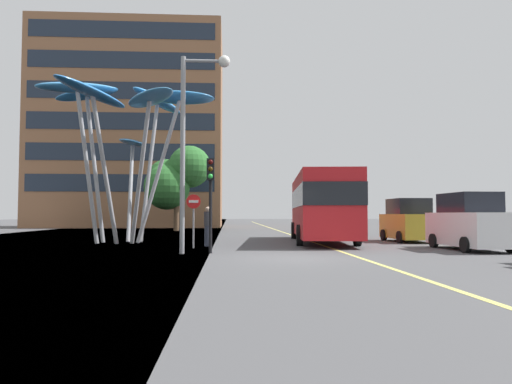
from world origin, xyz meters
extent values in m
cube|color=#4C4C4F|center=(0.00, 0.00, -0.05)|extent=(120.00, 240.00, 0.10)
cube|color=#E0D666|center=(2.09, 0.00, 0.00)|extent=(0.16, 144.00, 0.01)
cube|color=red|center=(2.56, 8.58, 1.85)|extent=(3.58, 10.75, 3.01)
cube|color=black|center=(2.56, 8.58, 2.27)|extent=(3.61, 10.85, 0.96)
cube|color=yellow|center=(3.05, 13.77, 3.06)|extent=(1.43, 0.23, 0.36)
cube|color=#B2B2B7|center=(2.56, 8.58, 3.48)|extent=(2.28, 3.86, 0.24)
cylinder|color=black|center=(4.16, 11.71, 0.48)|extent=(0.37, 0.98, 0.96)
cylinder|color=black|center=(1.58, 11.95, 0.48)|extent=(0.37, 0.98, 0.96)
cylinder|color=black|center=(3.57, 5.57, 0.48)|extent=(0.37, 0.98, 0.96)
cylinder|color=black|center=(0.99, 5.81, 0.48)|extent=(0.37, 0.98, 0.96)
cylinder|color=#9EA0A5|center=(-5.74, 8.60, 3.71)|extent=(2.25, 0.30, 7.47)
ellipsoid|color=#388EDB|center=(-4.72, 8.64, 7.41)|extent=(3.56, 1.77, 0.66)
cylinder|color=#9EA0A5|center=(-6.49, 10.04, 3.85)|extent=(0.90, 1.45, 7.73)
ellipsoid|color=#388EDB|center=(-6.17, 10.63, 7.70)|extent=(3.16, 4.15, 1.31)
cylinder|color=#9EA0A5|center=(-7.54, 10.33, 2.75)|extent=(0.56, 2.70, 5.59)
ellipsoid|color=#4299E0|center=(-7.70, 11.58, 5.51)|extent=(1.92, 3.14, 0.77)
cylinder|color=#9EA0A5|center=(-9.07, 8.97, 3.82)|extent=(1.27, 0.50, 7.66)
ellipsoid|color=#388EDB|center=(-9.59, 9.09, 7.64)|extent=(3.69, 1.97, 0.86)
cylinder|color=#9EA0A5|center=(-9.16, 7.94, 3.80)|extent=(1.24, 0.57, 7.63)
ellipsoid|color=#4299E0|center=(-9.65, 7.78, 7.61)|extent=(3.99, 2.27, 0.68)
cylinder|color=#9EA0A5|center=(-8.06, 7.02, 3.49)|extent=(1.09, 1.88, 7.03)
ellipsoid|color=#2D7FD1|center=(-8.47, 6.20, 6.98)|extent=(3.07, 4.45, 0.92)
cylinder|color=#9EA0A5|center=(-6.44, 7.27, 3.41)|extent=(1.33, 1.83, 6.88)
ellipsoid|color=#4CA3E5|center=(-5.91, 6.49, 6.83)|extent=(3.27, 3.91, 0.49)
cylinder|color=black|center=(-2.89, 2.03, 1.74)|extent=(0.12, 0.12, 3.48)
cube|color=black|center=(-2.89, 1.89, 3.08)|extent=(0.28, 0.24, 0.80)
sphere|color=#390706|center=(-2.89, 1.76, 3.34)|extent=(0.18, 0.18, 0.18)
sphere|color=#3A2707|center=(-2.89, 1.76, 3.08)|extent=(0.18, 0.18, 0.18)
sphere|color=green|center=(-2.89, 1.76, 2.82)|extent=(0.18, 0.18, 0.18)
cylinder|color=black|center=(-3.13, 7.50, 1.97)|extent=(0.12, 0.12, 3.95)
cube|color=black|center=(-3.13, 7.36, 3.55)|extent=(0.28, 0.24, 0.80)
sphere|color=#390706|center=(-3.13, 7.23, 3.81)|extent=(0.18, 0.18, 0.18)
sphere|color=#3A2707|center=(-3.13, 7.23, 3.55)|extent=(0.18, 0.18, 0.18)
sphere|color=green|center=(-3.13, 7.23, 3.29)|extent=(0.18, 0.18, 0.18)
cube|color=silver|center=(7.42, 3.00, 0.84)|extent=(1.74, 4.36, 1.32)
cube|color=black|center=(7.42, 3.00, 1.89)|extent=(1.60, 2.40, 0.79)
cylinder|color=black|center=(8.29, 4.35, 0.30)|extent=(0.20, 0.60, 0.60)
cylinder|color=black|center=(6.55, 4.35, 0.30)|extent=(0.20, 0.60, 0.60)
cylinder|color=black|center=(8.29, 1.65, 0.30)|extent=(0.20, 0.60, 0.60)
cylinder|color=black|center=(6.55, 1.65, 0.30)|extent=(0.20, 0.60, 0.60)
cube|color=gold|center=(7.13, 8.61, 0.81)|extent=(1.83, 3.88, 1.26)
cube|color=black|center=(7.13, 8.61, 1.84)|extent=(1.68, 2.13, 0.81)
cylinder|color=black|center=(8.05, 9.81, 0.30)|extent=(0.20, 0.60, 0.60)
cylinder|color=black|center=(6.22, 9.81, 0.30)|extent=(0.20, 0.60, 0.60)
cylinder|color=black|center=(8.05, 7.41, 0.30)|extent=(0.20, 0.60, 0.60)
cylinder|color=black|center=(6.22, 7.41, 0.30)|extent=(0.20, 0.60, 0.60)
cylinder|color=gray|center=(-3.91, 1.89, 3.63)|extent=(0.18, 0.18, 7.26)
cylinder|color=gray|center=(-3.16, 1.89, 7.11)|extent=(1.51, 0.12, 0.12)
sphere|color=silver|center=(-2.40, 1.89, 7.11)|extent=(0.44, 0.44, 0.44)
cylinder|color=brown|center=(-6.73, 25.29, 1.41)|extent=(0.45, 0.45, 2.83)
sphere|color=#2D6B2D|center=(-5.66, 25.69, 5.57)|extent=(3.69, 3.69, 3.69)
sphere|color=#2D6B2D|center=(-7.71, 26.34, 4.55)|extent=(3.49, 3.49, 3.49)
sphere|color=#2D6B2D|center=(-7.57, 25.41, 3.79)|extent=(3.96, 3.96, 3.96)
cylinder|color=#2D3342|center=(-3.16, 5.75, 0.46)|extent=(0.29, 0.29, 0.92)
cylinder|color=#333338|center=(-3.16, 5.75, 1.24)|extent=(0.34, 0.34, 0.63)
sphere|color=beige|center=(-3.16, 5.75, 1.66)|extent=(0.22, 0.22, 0.22)
cylinder|color=gray|center=(-3.71, 4.67, 1.14)|extent=(0.08, 0.08, 2.27)
cylinder|color=red|center=(-3.71, 4.64, 1.97)|extent=(0.60, 0.03, 0.60)
cube|color=white|center=(-3.71, 4.61, 1.97)|extent=(0.40, 0.04, 0.11)
cube|color=#8E6042|center=(-13.23, 38.20, 11.12)|extent=(20.28, 10.58, 22.25)
cube|color=#1E2838|center=(-13.23, 32.89, 4.61)|extent=(19.06, 0.08, 1.78)
cube|color=#1E2838|center=(-13.23, 32.89, 7.79)|extent=(19.06, 0.08, 1.78)
cube|color=#1E2838|center=(-13.23, 32.89, 10.97)|extent=(19.06, 0.08, 1.78)
cube|color=#1E2838|center=(-13.23, 32.89, 14.14)|extent=(19.06, 0.08, 1.78)
cube|color=#1E2838|center=(-13.23, 32.89, 17.32)|extent=(19.06, 0.08, 1.78)
cube|color=#1E2838|center=(-13.23, 32.89, 20.50)|extent=(19.06, 0.08, 1.78)
camera|label=1|loc=(-2.22, -15.26, 1.44)|focal=32.80mm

